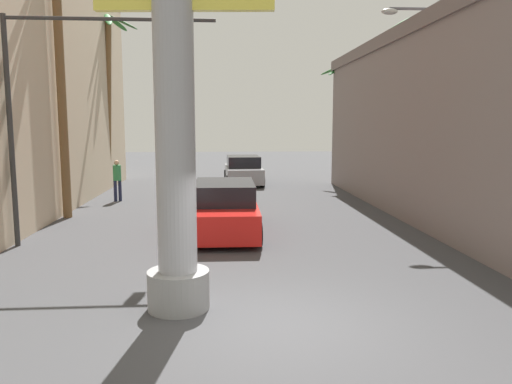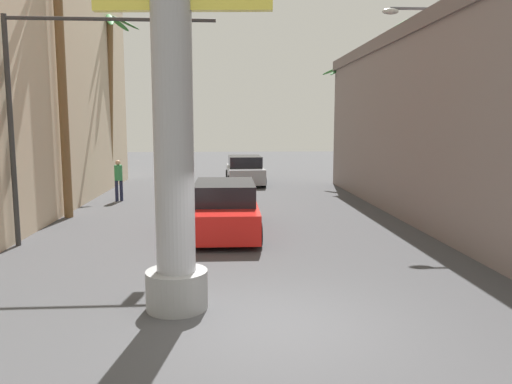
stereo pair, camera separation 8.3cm
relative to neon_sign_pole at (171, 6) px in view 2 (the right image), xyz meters
The scene contains 11 objects.
ground_plane 10.62m from the neon_sign_pole, 79.11° to the left, with size 86.79×86.79×0.00m, color #424244.
neon_sign_pole is the anchor object (origin of this frame).
street_lamp 11.24m from the neon_sign_pole, 44.82° to the left, with size 2.30×0.28×7.22m.
traffic_light_mast 6.01m from the neon_sign_pole, 121.74° to the left, with size 5.55×0.32×6.14m.
car_lead 7.89m from the neon_sign_pole, 82.20° to the left, with size 2.12×5.20×1.56m.
car_far 19.74m from the neon_sign_pole, 83.93° to the left, with size 2.13×4.78×1.56m.
palm_tree_mid_left 10.40m from the neon_sign_pole, 116.89° to the left, with size 2.90×2.99×9.19m.
palm_tree_far_right 21.17m from the neon_sign_pole, 67.70° to the left, with size 3.22×3.45×6.81m.
palm_tree_mid_right 14.04m from the neon_sign_pole, 53.04° to the left, with size 2.65×2.71×7.65m.
palm_tree_far_left 18.47m from the neon_sign_pole, 105.56° to the left, with size 2.92×2.93×8.89m.
pedestrian_far_left 14.17m from the neon_sign_pole, 105.83° to the left, with size 0.45×0.45×1.78m.
Camera 2 is at (-0.89, -7.79, 3.30)m, focal length 35.00 mm.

